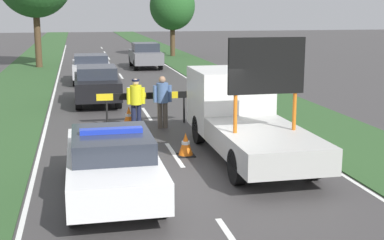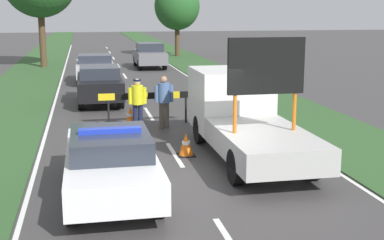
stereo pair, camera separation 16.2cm
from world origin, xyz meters
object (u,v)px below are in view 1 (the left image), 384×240
at_px(traffic_cone_near_police, 186,144).
at_px(traffic_cone_centre_front, 129,116).
at_px(police_car, 112,161).
at_px(queued_car_sedan_black, 97,84).
at_px(queued_car_suv_grey, 145,55).
at_px(pedestrian_civilian, 162,98).
at_px(queued_car_sedan_silver, 91,67).
at_px(road_barrier, 146,98).
at_px(police_officer, 136,99).
at_px(work_truck, 241,113).
at_px(roadside_tree_near_right, 172,6).

xyz_separation_m(traffic_cone_near_police, traffic_cone_centre_front, (-1.12, 4.02, 0.02)).
xyz_separation_m(police_car, queued_car_sedan_black, (0.13, 11.29, 0.08)).
height_order(police_car, queued_car_suv_grey, queued_car_suv_grey).
bearing_deg(pedestrian_civilian, police_car, -118.01).
bearing_deg(traffic_cone_centre_front, queued_car_suv_grey, 80.98).
distance_m(pedestrian_civilian, queued_car_sedan_black, 5.52).
distance_m(traffic_cone_near_police, queued_car_sedan_silver, 15.35).
relative_size(road_barrier, traffic_cone_near_police, 5.23).
bearing_deg(police_car, traffic_cone_near_police, 53.75).
height_order(road_barrier, traffic_cone_near_police, road_barrier).
xyz_separation_m(road_barrier, queued_car_suv_grey, (2.21, 17.54, -0.07)).
bearing_deg(queued_car_suv_grey, pedestrian_civilian, 84.50).
xyz_separation_m(road_barrier, police_officer, (-0.41, -0.70, 0.08)).
relative_size(road_barrier, queued_car_sedan_black, 0.76).
distance_m(work_truck, roadside_tree_near_right, 30.19).
distance_m(work_truck, pedestrian_civilian, 3.73).
bearing_deg(queued_car_suv_grey, police_car, 81.13).
bearing_deg(police_car, work_truck, 39.21).
bearing_deg(traffic_cone_centre_front, road_barrier, 12.96).
height_order(police_officer, queued_car_sedan_black, police_officer).
xyz_separation_m(work_truck, pedestrian_civilian, (-1.62, 3.36, -0.06)).
bearing_deg(police_officer, traffic_cone_centre_front, -67.13).
bearing_deg(queued_car_suv_grey, queued_car_sedan_black, 74.31).
bearing_deg(roadside_tree_near_right, road_barrier, -102.05).
bearing_deg(queued_car_suv_grey, road_barrier, 82.81).
bearing_deg(queued_car_sedan_black, pedestrian_civilian, 110.30).
distance_m(pedestrian_civilian, traffic_cone_centre_front, 1.37).
bearing_deg(road_barrier, work_truck, -56.53).
distance_m(work_truck, queued_car_sedan_black, 9.24).
distance_m(pedestrian_civilian, roadside_tree_near_right, 27.13).
distance_m(road_barrier, roadside_tree_near_right, 26.56).
relative_size(police_car, queued_car_sedan_silver, 1.16).
distance_m(pedestrian_civilian, queued_car_suv_grey, 18.31).
relative_size(police_officer, roadside_tree_near_right, 0.28).
distance_m(police_car, queued_car_sedan_black, 11.29).
bearing_deg(queued_car_sedan_silver, police_car, 89.71).
bearing_deg(pedestrian_civilian, traffic_cone_centre_front, 142.80).
distance_m(traffic_cone_near_police, traffic_cone_centre_front, 4.17).
relative_size(queued_car_sedan_black, roadside_tree_near_right, 0.73).
bearing_deg(queued_car_sedan_black, queued_car_sedan_silver, -89.65).
bearing_deg(roadside_tree_near_right, traffic_cone_near_police, -99.45).
distance_m(queued_car_sedan_black, queued_car_suv_grey, 13.56).
bearing_deg(police_officer, police_car, 83.67).
relative_size(work_truck, queued_car_suv_grey, 1.41).
height_order(queued_car_sedan_black, queued_car_sedan_silver, queued_car_sedan_black).
bearing_deg(traffic_cone_near_police, work_truck, 3.91).
height_order(road_barrier, queued_car_sedan_black, queued_car_sedan_black).
distance_m(traffic_cone_centre_front, queued_car_sedan_silver, 11.24).
relative_size(road_barrier, traffic_cone_centre_front, 4.96).
bearing_deg(road_barrier, queued_car_sedan_silver, 104.04).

